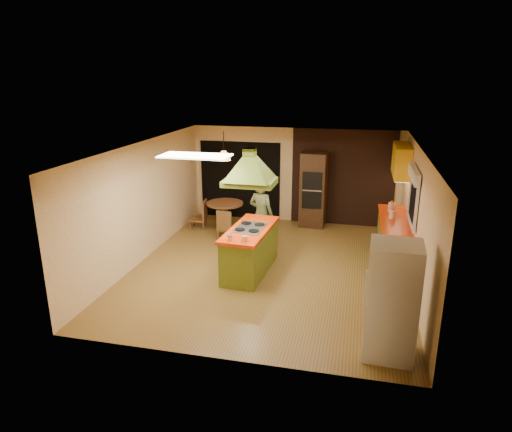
% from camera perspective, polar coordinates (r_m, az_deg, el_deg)
% --- Properties ---
extents(ground, '(6.50, 6.50, 0.00)m').
position_cam_1_polar(ground, '(9.48, 1.82, -6.46)').
color(ground, olive).
rests_on(ground, ground).
extents(room_walls, '(5.50, 6.50, 6.50)m').
position_cam_1_polar(room_walls, '(9.05, 1.89, 0.80)').
color(room_walls, beige).
rests_on(room_walls, ground).
extents(ceiling_plane, '(6.50, 6.50, 0.00)m').
position_cam_1_polar(ceiling_plane, '(8.78, 1.97, 8.64)').
color(ceiling_plane, silver).
rests_on(ceiling_plane, room_walls).
extents(brick_panel, '(2.64, 0.03, 2.50)m').
position_cam_1_polar(brick_panel, '(12.03, 10.79, 4.68)').
color(brick_panel, '#381E14').
rests_on(brick_panel, ground).
extents(nook_opening, '(2.20, 0.03, 2.10)m').
position_cam_1_polar(nook_opening, '(12.48, -2.00, 4.49)').
color(nook_opening, black).
rests_on(nook_opening, ground).
extents(right_counter, '(0.62, 3.05, 0.92)m').
position_cam_1_polar(right_counter, '(9.75, 16.86, -3.63)').
color(right_counter, olive).
rests_on(right_counter, ground).
extents(upper_cabinets, '(0.34, 1.40, 0.70)m').
position_cam_1_polar(upper_cabinets, '(10.91, 17.72, 6.63)').
color(upper_cabinets, yellow).
rests_on(upper_cabinets, room_walls).
extents(window_right, '(0.12, 1.35, 1.06)m').
position_cam_1_polar(window_right, '(9.21, 19.16, 3.47)').
color(window_right, black).
rests_on(window_right, room_walls).
extents(fluor_panel, '(1.20, 0.60, 0.03)m').
position_cam_1_polar(fluor_panel, '(7.93, -7.62, 7.46)').
color(fluor_panel, white).
rests_on(fluor_panel, ceiling_plane).
extents(kitchen_island, '(0.86, 1.89, 0.94)m').
position_cam_1_polar(kitchen_island, '(9.13, -0.75, -4.23)').
color(kitchen_island, olive).
rests_on(kitchen_island, ground).
extents(range_hood, '(0.98, 0.72, 0.79)m').
position_cam_1_polar(range_hood, '(8.64, -0.80, 6.85)').
color(range_hood, '#546719').
rests_on(range_hood, ceiling_plane).
extents(man, '(0.68, 0.56, 1.62)m').
position_cam_1_polar(man, '(10.20, 0.66, 0.16)').
color(man, '#49512B').
rests_on(man, ground).
extents(refrigerator, '(0.72, 0.68, 1.68)m').
position_cam_1_polar(refrigerator, '(6.65, 16.62, -10.13)').
color(refrigerator, silver).
rests_on(refrigerator, ground).
extents(wall_oven, '(0.66, 0.62, 1.93)m').
position_cam_1_polar(wall_oven, '(11.87, 7.17, 3.27)').
color(wall_oven, '#442A16').
rests_on(wall_oven, ground).
extents(dining_table, '(0.93, 0.93, 0.70)m').
position_cam_1_polar(dining_table, '(11.67, -3.90, 0.70)').
color(dining_table, brown).
rests_on(dining_table, ground).
extents(chair_left, '(0.44, 0.44, 0.74)m').
position_cam_1_polar(chair_left, '(11.83, -7.27, 0.23)').
color(chair_left, brown).
rests_on(chair_left, ground).
extents(chair_near, '(0.46, 0.46, 0.73)m').
position_cam_1_polar(chair_near, '(11.04, -3.61, -0.95)').
color(chair_near, brown).
rests_on(chair_near, ground).
extents(pendant_lamp, '(0.41, 0.41, 0.22)m').
position_cam_1_polar(pendant_lamp, '(11.35, -4.04, 7.54)').
color(pendant_lamp, '#FF9E3F').
rests_on(pendant_lamp, ceiling_plane).
extents(canister_large, '(0.17, 0.17, 0.20)m').
position_cam_1_polar(canister_large, '(10.48, 16.57, 1.08)').
color(canister_large, beige).
rests_on(canister_large, right_counter).
extents(canister_medium, '(0.19, 0.19, 0.20)m').
position_cam_1_polar(canister_medium, '(10.47, 16.57, 1.05)').
color(canister_medium, beige).
rests_on(canister_medium, right_counter).
extents(canister_small, '(0.16, 0.16, 0.17)m').
position_cam_1_polar(canister_small, '(9.99, 16.70, 0.20)').
color(canister_small, '#FFE8CD').
rests_on(canister_small, right_counter).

